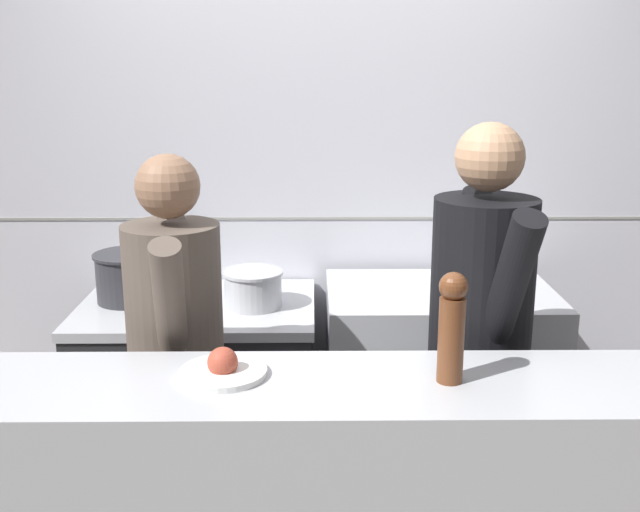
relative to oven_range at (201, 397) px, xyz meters
The scene contains 10 objects.
wall_back_tiled 1.09m from the oven_range, 37.72° to the left, with size 8.00×0.06×2.60m.
oven_range is the anchor object (origin of this frame).
prep_counter 1.03m from the oven_range, ahead, with size 0.96×0.65×0.92m.
stock_pot 0.61m from the oven_range, behind, with size 0.30×0.30×0.21m.
sauce_pot 0.57m from the oven_range, ahead, with size 0.25×0.25×0.15m.
mixing_bowl_steel 1.33m from the oven_range, ahead, with size 0.29×0.29×0.09m.
plated_dish_main 1.26m from the oven_range, 77.56° to the right, with size 0.24×0.24×0.09m.
pepper_mill 1.60m from the oven_range, 52.72° to the right, with size 0.08×0.08×0.31m.
chef_head_cook 0.79m from the oven_range, 87.50° to the right, with size 0.36×0.69×1.57m.
chef_sous 1.33m from the oven_range, 32.02° to the right, with size 0.39×0.73×1.67m.
Camera 1 is at (-0.03, -2.04, 1.86)m, focal length 42.00 mm.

